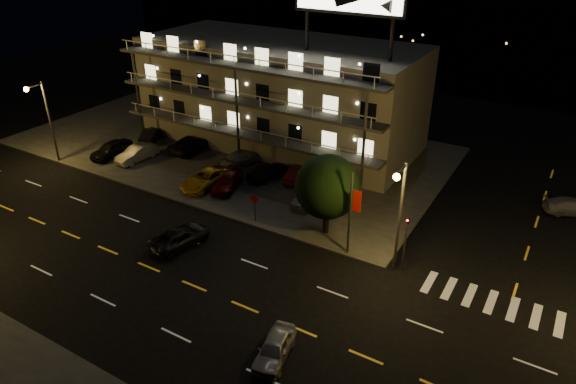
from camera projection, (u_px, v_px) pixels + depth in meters
The scene contains 22 objects.
ground at pixel (219, 296), 32.35m from camera, with size 140.00×140.00×0.00m, color black.
curb_nw at pixel (229, 145), 53.82m from camera, with size 44.00×24.00×0.15m, color #333331.
motel at pixel (281, 93), 52.46m from camera, with size 28.00×13.80×18.10m.
streetlight_nw at pixel (45, 115), 47.77m from camera, with size 0.44×1.92×8.00m.
streetlight_nc at pixel (399, 209), 32.22m from camera, with size 0.44×1.92×8.00m.
signal_nw at pixel (406, 238), 33.54m from camera, with size 0.20×0.27×4.60m.
banner_north at pixel (351, 212), 34.83m from camera, with size 0.83×0.16×6.40m.
stop_sign at pixel (255, 204), 39.41m from camera, with size 0.91×0.11×2.61m.
tree at pixel (327, 188), 37.05m from camera, with size 4.94×4.76×6.22m.
lot_car_0 at pixel (111, 149), 50.83m from camera, with size 1.81×4.51×1.54m, color black.
lot_car_1 at pixel (137, 153), 49.99m from camera, with size 1.54×4.43×1.46m, color #9A9AA0.
lot_car_2 at pixel (206, 179), 45.15m from camera, with size 2.35×5.09×1.41m, color #BE8F11.
lot_car_3 at pixel (228, 182), 44.76m from camera, with size 1.77×4.35×1.26m, color #510B0C.
lot_car_4 at pixel (306, 196), 42.40m from camera, with size 1.52×3.79×1.29m, color #9A9AA0.
lot_car_5 at pixel (152, 134), 54.51m from camera, with size 1.44×4.13×1.36m, color black.
lot_car_6 at pixel (192, 143), 52.18m from camera, with size 2.49×5.39×1.50m, color black.
lot_car_7 at pixel (243, 157), 49.30m from camera, with size 1.96×4.82×1.40m, color #9A9AA0.
lot_car_8 at pixel (268, 171), 46.56m from camera, with size 1.70×4.24×1.44m, color black.
lot_car_9 at pixel (297, 174), 46.23m from camera, with size 1.30×3.72×1.22m, color #510B0C.
side_car_2 at pixel (572, 206), 41.24m from camera, with size 1.76×4.32×1.25m, color #9A9AA0.
road_car_east at pixel (275, 348), 27.54m from camera, with size 1.53×3.79×1.29m, color #9A9AA0.
road_car_west at pixel (180, 237), 37.21m from camera, with size 2.18×4.72×1.31m, color black.
Camera 1 is at (16.77, -19.68, 20.99)m, focal length 32.00 mm.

